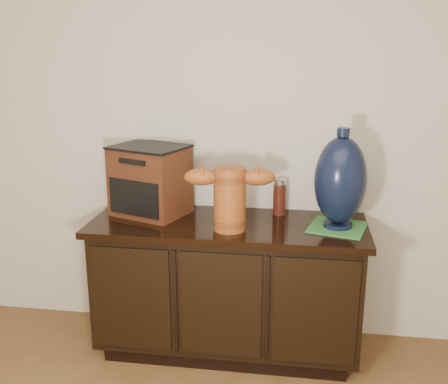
% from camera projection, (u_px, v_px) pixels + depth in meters
% --- Properties ---
extents(sideboard, '(1.46, 0.56, 0.75)m').
position_uv_depth(sideboard, '(228.00, 286.00, 2.87)').
color(sideboard, black).
rests_on(sideboard, ground).
extents(terracotta_vessel, '(0.46, 0.19, 0.32)m').
position_uv_depth(terracotta_vessel, '(230.00, 195.00, 2.61)').
color(terracotta_vessel, '#9C4E1C').
rests_on(terracotta_vessel, sideboard).
extents(tv_radio, '(0.46, 0.42, 0.38)m').
position_uv_depth(tv_radio, '(150.00, 180.00, 2.86)').
color(tv_radio, '#431F10').
rests_on(tv_radio, sideboard).
extents(green_mat, '(0.33, 0.33, 0.01)m').
position_uv_depth(green_mat, '(337.00, 227.00, 2.68)').
color(green_mat, '#337136').
rests_on(green_mat, sideboard).
extents(lamp_base, '(0.32, 0.32, 0.51)m').
position_uv_depth(lamp_base, '(340.00, 181.00, 2.62)').
color(lamp_base, black).
rests_on(lamp_base, green_mat).
extents(spray_can, '(0.07, 0.07, 0.20)m').
position_uv_depth(spray_can, '(279.00, 197.00, 2.87)').
color(spray_can, '#601B10').
rests_on(spray_can, sideboard).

